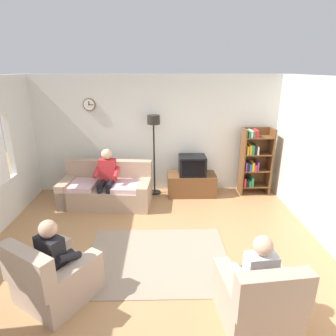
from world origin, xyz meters
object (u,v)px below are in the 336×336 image
tv (192,165)px  person_in_right_armchair (256,271)px  bookshelf (254,160)px  armchair_near_bookshelf (256,299)px  tv_stand (192,184)px  person_in_left_armchair (58,254)px  couch (107,190)px  person_on_couch (107,175)px  floor_lamp (154,133)px  armchair_near_window (55,279)px

tv → person_in_right_armchair: size_ratio=0.54×
bookshelf → armchair_near_bookshelf: size_ratio=1.61×
bookshelf → tv: bearing=-176.3°
tv_stand → person_in_left_armchair: (-2.01, -3.12, 0.35)m
couch → tv: 1.98m
armchair_near_bookshelf → person_on_couch: bearing=126.3°
bookshelf → person_on_couch: bookshelf is taller
tv → person_on_couch: size_ratio=0.48×
floor_lamp → person_on_couch: floor_lamp is taller
couch → tv: size_ratio=3.29×
floor_lamp → armchair_near_window: size_ratio=1.58×
bookshelf → person_in_left_armchair: size_ratio=1.38×
tv → person_on_couch: bearing=-164.0°
tv_stand → armchair_near_window: 3.80m
tv → floor_lamp: (-0.87, 0.12, 0.72)m
couch → person_in_right_armchair: size_ratio=1.76×
couch → person_in_right_armchair: (2.27, -3.06, 0.29)m
floor_lamp → armchair_near_window: floor_lamp is taller
floor_lamp → armchair_near_bookshelf: size_ratio=1.92×
bookshelf → armchair_near_window: size_ratio=1.32×
person_in_left_armchair → person_in_right_armchair: bearing=-9.1°
tv → person_in_right_armchair: 3.50m
person_in_left_armchair → armchair_near_bookshelf: bearing=-11.1°
armchair_near_window → person_on_couch: person_on_couch is taller
armchair_near_bookshelf → person_in_left_armchair: size_ratio=0.86×
person_on_couch → armchair_near_window: bearing=-94.6°
tv → armchair_near_bookshelf: bearing=-83.8°
bookshelf → armchair_near_bookshelf: 3.84m
floor_lamp → armchair_near_bookshelf: bearing=-71.2°
floor_lamp → person_in_left_armchair: (-1.14, -3.22, -0.85)m
armchair_near_window → armchair_near_bookshelf: 2.48m
tv_stand → tv: bearing=-90.0°
tv_stand → person_on_couch: bearing=-163.3°
armchair_near_bookshelf → person_in_left_armchair: person_in_left_armchair is taller
bookshelf → armchair_near_window: 4.80m
couch → floor_lamp: 1.62m
couch → person_in_left_armchair: size_ratio=1.76×
bookshelf → tv_stand: bearing=-177.2°
bookshelf → person_on_couch: bearing=-169.3°
armchair_near_window → armchair_near_bookshelf: (2.45, -0.40, 0.00)m
couch → tv_stand: couch is taller
bookshelf → person_on_couch: (-3.27, -0.62, -0.11)m
armchair_near_bookshelf → floor_lamp: bearing=108.8°
tv → floor_lamp: 1.13m
tv_stand → floor_lamp: size_ratio=0.59×
person_in_right_armchair → tv_stand: bearing=96.2°
bookshelf → floor_lamp: (-2.29, 0.03, 0.64)m
floor_lamp → person_on_couch: 1.40m
tv_stand → armchair_near_window: armchair_near_window is taller
couch → armchair_near_window: size_ratio=1.68×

